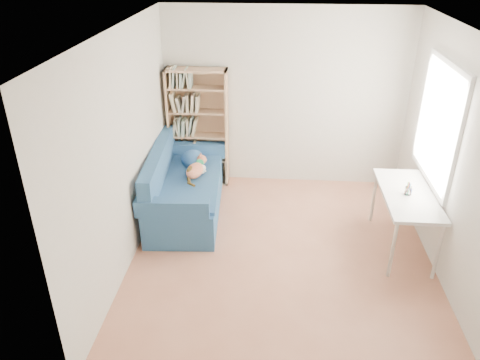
# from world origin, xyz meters

# --- Properties ---
(ground) EXTENTS (4.00, 4.00, 0.00)m
(ground) POSITION_xyz_m (0.00, 0.00, 0.00)
(ground) COLOR #AE6A4E
(ground) RESTS_ON ground
(room_shell) EXTENTS (3.54, 4.04, 2.62)m
(room_shell) POSITION_xyz_m (0.10, 0.03, 1.64)
(room_shell) COLOR silver
(room_shell) RESTS_ON ground
(sofa) EXTENTS (0.99, 1.90, 0.92)m
(sofa) POSITION_xyz_m (-1.33, 0.92, 0.34)
(sofa) COLOR navy
(sofa) RESTS_ON ground
(bookshelf) EXTENTS (0.88, 0.27, 1.75)m
(bookshelf) POSITION_xyz_m (-1.25, 1.85, 0.81)
(bookshelf) COLOR tan
(bookshelf) RESTS_ON ground
(desk) EXTENTS (0.58, 1.27, 0.75)m
(desk) POSITION_xyz_m (1.44, 0.29, 0.68)
(desk) COLOR silver
(desk) RESTS_ON ground
(pen_cup) EXTENTS (0.08, 0.08, 0.15)m
(pen_cup) POSITION_xyz_m (1.42, 0.26, 0.81)
(pen_cup) COLOR white
(pen_cup) RESTS_ON desk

